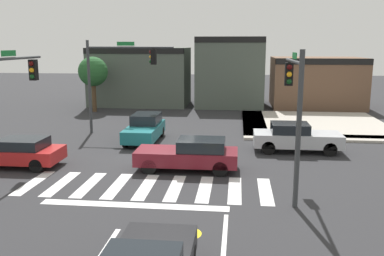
% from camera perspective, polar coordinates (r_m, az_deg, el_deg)
% --- Properties ---
extents(ground_plane, '(120.00, 120.00, 0.00)m').
position_cam_1_polar(ground_plane, '(21.46, -3.65, -4.00)').
color(ground_plane, '#2B2B2D').
extents(crosswalk_near, '(10.01, 3.15, 0.01)m').
position_cam_1_polar(crosswalk_near, '(17.24, -6.23, -7.89)').
color(crosswalk_near, silver).
rests_on(crosswalk_near, ground_plane).
extents(bike_detector_marking, '(0.94, 0.94, 0.01)m').
position_cam_1_polar(bike_detector_marking, '(13.17, -0.79, -14.06)').
color(bike_detector_marking, yellow).
rests_on(bike_detector_marking, ground_plane).
extents(curb_corner_northeast, '(10.00, 10.60, 0.15)m').
position_cam_1_polar(curb_corner_northeast, '(30.71, 15.29, 0.42)').
color(curb_corner_northeast, '#B2AA9E').
rests_on(curb_corner_northeast, ground_plane).
extents(storefront_row, '(24.62, 6.44, 6.28)m').
position_cam_1_polar(storefront_row, '(39.52, 4.14, 6.98)').
color(storefront_row, '#4C564C').
rests_on(storefront_row, ground_plane).
extents(traffic_signal_southwest, '(0.32, 5.02, 5.64)m').
position_cam_1_polar(traffic_signal_southwest, '(18.85, -23.70, 4.79)').
color(traffic_signal_southwest, '#383A3D').
rests_on(traffic_signal_southwest, ground_plane).
extents(traffic_signal_southeast, '(0.32, 4.46, 5.48)m').
position_cam_1_polar(traffic_signal_southeast, '(16.21, 13.62, 4.23)').
color(traffic_signal_southeast, '#383A3D').
rests_on(traffic_signal_southeast, ground_plane).
extents(traffic_signal_northwest, '(5.53, 0.32, 5.89)m').
position_cam_1_polar(traffic_signal_northwest, '(27.02, -10.00, 7.81)').
color(traffic_signal_northwest, '#383A3D').
rests_on(traffic_signal_northwest, ground_plane).
extents(car_red, '(4.41, 1.91, 1.35)m').
position_cam_1_polar(car_red, '(21.39, -22.70, -3.01)').
color(car_red, red).
rests_on(car_red, ground_plane).
extents(car_maroon, '(4.60, 1.83, 1.45)m').
position_cam_1_polar(car_maroon, '(19.15, -0.27, -3.57)').
color(car_maroon, maroon).
rests_on(car_maroon, ground_plane).
extents(car_silver, '(4.57, 1.88, 1.52)m').
position_cam_1_polar(car_silver, '(23.12, 13.83, -1.22)').
color(car_silver, '#B7BABF').
rests_on(car_silver, ground_plane).
extents(car_teal, '(1.74, 4.33, 1.56)m').
position_cam_1_polar(car_teal, '(24.99, -6.39, -0.03)').
color(car_teal, '#196B70').
rests_on(car_teal, ground_plane).
extents(roadside_tree, '(2.47, 2.47, 4.63)m').
position_cam_1_polar(roadside_tree, '(36.53, -13.23, 7.37)').
color(roadside_tree, '#4C3823').
rests_on(roadside_tree, ground_plane).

